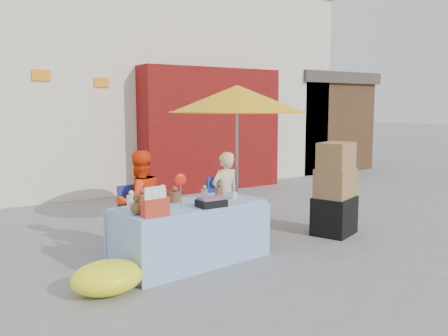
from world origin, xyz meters
TOP-DOWN VIEW (x-y plane):
  - ground at (0.00, 0.00)m, footprint 80.00×80.00m
  - backdrop at (0.52, 7.52)m, footprint 14.00×8.00m
  - market_table at (-0.56, 0.17)m, footprint 1.86×1.04m
  - chair_left at (-0.92, 0.67)m, footprint 0.51×0.50m
  - chair_right at (0.33, 0.67)m, footprint 0.51×0.50m
  - vendor_orange at (-0.92, 0.80)m, footprint 0.65×0.53m
  - vendor_beige at (0.33, 0.80)m, footprint 0.45×0.32m
  - umbrella at (0.63, 0.95)m, footprint 1.90×1.90m
  - box_stack at (1.72, 0.10)m, footprint 0.72×0.66m
  - tarp_bundle at (-1.70, -0.23)m, footprint 0.88×0.80m

SIDE VIEW (x-z plane):
  - ground at x=0.00m, z-range 0.00..0.00m
  - tarp_bundle at x=-1.70m, z-range 0.00..0.32m
  - chair_left at x=-0.92m, z-range -0.17..0.68m
  - chair_right at x=0.33m, z-range -0.17..0.68m
  - market_table at x=-0.56m, z-range -0.19..0.89m
  - vendor_beige at x=0.33m, z-range 0.00..1.19m
  - box_stack at x=1.72m, z-range -0.05..1.25m
  - vendor_orange at x=-0.92m, z-range 0.00..1.27m
  - umbrella at x=0.63m, z-range 0.85..2.94m
  - backdrop at x=0.52m, z-range -0.80..7.00m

